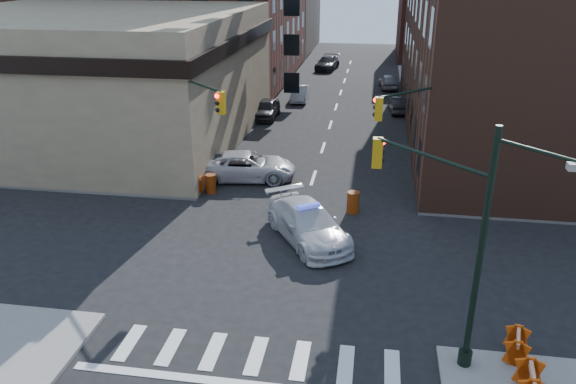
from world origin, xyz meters
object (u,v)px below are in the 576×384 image
(parked_car_wnear, at_px, (266,109))
(pedestrian_b, at_px, (166,161))
(parked_car_wfar, at_px, (300,94))
(pickup, at_px, (246,166))
(barrel_bank, at_px, (211,184))
(barricade_se_a, at_px, (517,346))
(barrel_road, at_px, (353,202))
(parked_car_enear, at_px, (399,104))
(barricade_nw_a, at_px, (192,184))
(pedestrian_a, at_px, (192,170))
(police_car, at_px, (308,223))

(parked_car_wnear, bearing_deg, pedestrian_b, -102.16)
(parked_car_wfar, bearing_deg, pickup, -93.33)
(parked_car_wfar, relative_size, barrel_bank, 3.84)
(parked_car_wfar, distance_m, barricade_se_a, 37.57)
(barrel_road, bearing_deg, parked_car_wnear, 114.25)
(parked_car_enear, bearing_deg, barricade_nw_a, 55.13)
(barricade_se_a, bearing_deg, parked_car_wnear, 38.52)
(pickup, xyz_separation_m, pedestrian_b, (-4.75, -0.70, 0.32))
(pickup, xyz_separation_m, barrel_bank, (-1.52, -2.43, -0.28))
(pickup, xyz_separation_m, parked_car_wnear, (-1.52, 14.12, -0.04))
(pedestrian_a, height_order, barrel_bank, pedestrian_a)
(barrel_bank, bearing_deg, parked_car_wfar, 85.21)
(police_car, bearing_deg, barrel_road, 28.39)
(pickup, distance_m, parked_car_wnear, 14.20)
(police_car, relative_size, barrel_bank, 5.43)
(pickup, relative_size, pedestrian_a, 3.15)
(pickup, distance_m, barricade_se_a, 19.46)
(pedestrian_b, height_order, barrel_bank, pedestrian_b)
(barricade_nw_a, bearing_deg, parked_car_wnear, 101.08)
(parked_car_wfar, bearing_deg, pedestrian_b, -105.78)
(parked_car_wnear, distance_m, parked_car_enear, 11.60)
(pickup, relative_size, pedestrian_b, 2.99)
(parked_car_wnear, bearing_deg, police_car, -73.85)
(pedestrian_b, distance_m, barricade_se_a, 22.36)
(parked_car_enear, height_order, barrel_bank, parked_car_enear)
(barricade_se_a, height_order, barricade_nw_a, barricade_nw_a)
(police_car, bearing_deg, parked_car_wfar, 66.40)
(police_car, relative_size, pickup, 0.99)
(pedestrian_a, distance_m, barricade_se_a, 20.13)
(parked_car_wnear, distance_m, pedestrian_b, 15.18)
(pickup, relative_size, barricade_se_a, 4.94)
(parked_car_enear, bearing_deg, police_car, 74.43)
(pickup, distance_m, barrel_road, 7.66)
(pedestrian_b, xyz_separation_m, barrel_bank, (3.24, -1.73, -0.60))
(police_car, bearing_deg, barrel_bank, 109.15)
(parked_car_wfar, relative_size, barricade_nw_a, 3.17)
(parked_car_wfar, bearing_deg, parked_car_enear, -19.71)
(pickup, distance_m, parked_car_enear, 20.16)
(parked_car_wnear, xyz_separation_m, pedestrian_a, (-1.26, -15.92, 0.31))
(parked_car_enear, height_order, barricade_se_a, parked_car_enear)
(pedestrian_a, bearing_deg, police_car, -21.18)
(parked_car_wfar, relative_size, barricade_se_a, 3.47)
(pickup, relative_size, parked_car_wnear, 1.29)
(parked_car_wnear, bearing_deg, parked_car_wfar, 73.66)
(pickup, distance_m, parked_car_wfar, 20.66)
(parked_car_wnear, height_order, barrel_bank, parked_car_wnear)
(parked_car_wfar, relative_size, pedestrian_a, 2.22)
(barrel_bank, bearing_deg, barricade_nw_a, -158.18)
(parked_car_enear, distance_m, barrel_bank, 23.02)
(parked_car_wfar, height_order, parked_car_enear, parked_car_enear)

